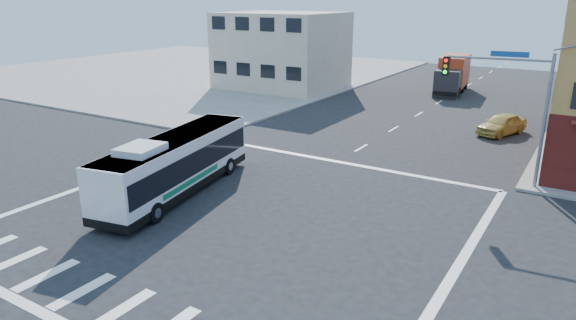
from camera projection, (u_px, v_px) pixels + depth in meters
The scene contains 7 objects.
ground at pixel (245, 216), 23.50m from camera, with size 120.00×120.00×0.00m, color black.
sidewalk_nw at pixel (190, 70), 69.36m from camera, with size 50.00×50.00×0.15m, color gray.
building_west at pixel (282, 51), 55.09m from camera, with size 12.06×10.06×8.00m.
signal_mast_ne at pixel (511, 92), 26.04m from camera, with size 7.91×1.13×8.07m.
transit_bus at pixel (176, 163), 25.81m from camera, with size 4.31×11.20×3.24m.
box_truck at pixel (452, 75), 53.07m from camera, with size 3.24×8.44×3.71m.
parked_car at pixel (502, 124), 37.20m from camera, with size 1.78×4.43×1.51m, color gold.
Camera 1 is at (13.04, -17.33, 9.62)m, focal length 32.00 mm.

